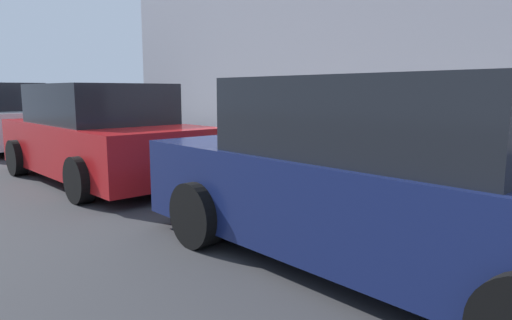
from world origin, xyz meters
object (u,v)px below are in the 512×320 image
Objects in this scene: suitcase_olive_2 at (355,164)px; suitcase_black_4 at (310,158)px; suitcase_silver_1 at (383,169)px; parked_car_navy_0 at (385,180)px; suitcase_navy_0 at (418,178)px; suitcase_red_5 at (283,157)px; parked_car_red_1 at (100,135)px; bollard_post at (222,145)px; suitcase_teal_3 at (331,157)px; fire_hydrant at (255,147)px; parked_car_silver_2 at (1,119)px.

suitcase_olive_2 is 0.93m from suitcase_black_4.
parked_car_navy_0 is at bearing 121.05° from suitcase_silver_1.
suitcase_olive_2 is (0.98, -0.03, 0.07)m from suitcase_navy_0.
parked_car_red_1 is (2.30, 2.07, 0.33)m from suitcase_red_5.
parked_car_navy_0 is (-2.64, 2.20, 0.33)m from suitcase_black_4.
suitcase_navy_0 is at bearing -178.74° from bollard_post.
suitcase_silver_1 is 1.29× the size of suitcase_black_4.
suitcase_olive_2 is at bearing -177.63° from bollard_post.
parked_car_red_1 reaches higher than suitcase_teal_3.
parked_car_red_1 is (0.79, 1.99, 0.26)m from bollard_post.
suitcase_navy_0 is at bearing 178.80° from fire_hydrant.
parked_car_silver_2 is (8.50, 2.20, 0.36)m from suitcase_black_4.
parked_car_red_1 is at bearing 38.74° from suitcase_black_4.
fire_hydrant is at bearing 0.29° from suitcase_teal_3.
fire_hydrant is at bearing -163.65° from parked_car_silver_2.
suitcase_olive_2 is at bearing 175.16° from suitcase_teal_3.
suitcase_navy_0 is 5.11m from parked_car_red_1.
fire_hydrant is 2.65m from parked_car_red_1.
bollard_post is (0.75, 0.15, -0.02)m from fire_hydrant.
suitcase_black_4 is at bearing -5.60° from suitcase_silver_1.
parked_car_navy_0 reaches higher than bollard_post.
parked_car_red_1 is (4.14, 2.07, 0.30)m from suitcase_silver_1.
suitcase_teal_3 is 3.87m from parked_car_red_1.
suitcase_silver_1 is 1.17× the size of suitcase_olive_2.
suitcase_black_4 is at bearing -3.80° from suitcase_navy_0.
suitcase_olive_2 is 0.16× the size of parked_car_red_1.
suitcase_red_5 reaches higher than suitcase_navy_0.
suitcase_silver_1 is 0.94m from suitcase_teal_3.
fire_hydrant is (1.20, 0.06, 0.08)m from suitcase_black_4.
suitcase_black_4 is at bearing -141.26° from parked_car_red_1.
suitcase_teal_3 is 1.20× the size of suitcase_red_5.
suitcase_silver_1 is 1.15× the size of bollard_post.
fire_hydrant reaches higher than suitcase_olive_2.
parked_car_navy_0 is (-1.71, 2.11, 0.30)m from suitcase_olive_2.
suitcase_teal_3 reaches higher than suitcase_navy_0.
suitcase_red_5 is 1.50m from bollard_post.
suitcase_navy_0 is 0.16× the size of parked_car_silver_2.
suitcase_navy_0 is at bearing 176.20° from suitcase_black_4.
suitcase_black_4 is (1.40, -0.14, -0.02)m from suitcase_silver_1.
suitcase_olive_2 is 0.47m from suitcase_teal_3.
parked_car_red_1 is at bearing 33.79° from suitcase_teal_3.
fire_hydrant is 0.16× the size of parked_car_silver_2.
suitcase_navy_0 is 0.15× the size of parked_car_navy_0.
suitcase_silver_1 is 0.81× the size of suitcase_teal_3.
bollard_post is (1.50, 0.08, 0.07)m from suitcase_red_5.
parked_car_navy_0 is at bearing 135.34° from suitcase_teal_3.
parked_car_red_1 is at bearing 54.14° from fire_hydrant.
suitcase_teal_3 is at bearing -146.21° from parked_car_red_1.
suitcase_black_4 is at bearing -5.69° from suitcase_olive_2.
parked_car_navy_0 reaches higher than suitcase_red_5.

